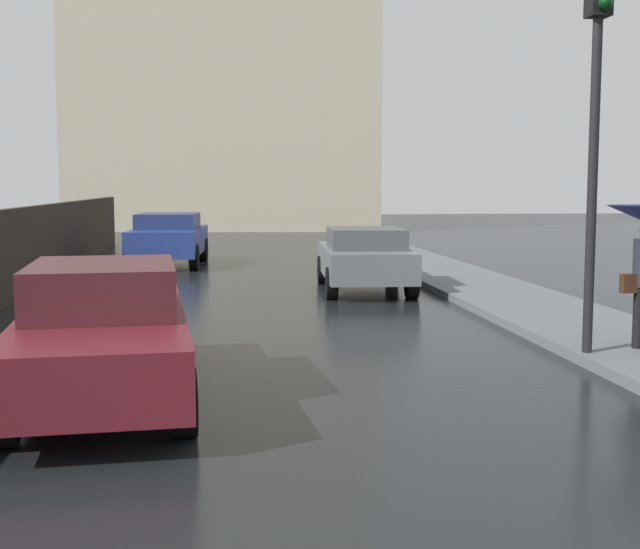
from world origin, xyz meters
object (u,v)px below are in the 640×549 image
car_maroon_mid_road (104,330)px  traffic_light (597,82)px  car_grey_near_kerb (365,258)px  car_blue_far_ahead (169,238)px

car_maroon_mid_road → traffic_light: (5.72, 1.03, 2.72)m
car_grey_near_kerb → traffic_light: bearing=-75.3°
car_grey_near_kerb → car_blue_far_ahead: 7.59m
car_grey_near_kerb → car_maroon_mid_road: size_ratio=0.86×
car_grey_near_kerb → car_blue_far_ahead: car_blue_far_ahead is taller
car_grey_near_kerb → car_blue_far_ahead: (-4.36, 6.22, 0.06)m
car_grey_near_kerb → traffic_light: 8.07m
traffic_light → car_blue_far_ahead: bearing=113.2°
car_grey_near_kerb → car_maroon_mid_road: car_maroon_mid_road is taller
car_maroon_mid_road → car_blue_far_ahead: (-0.13, 14.68, 0.04)m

